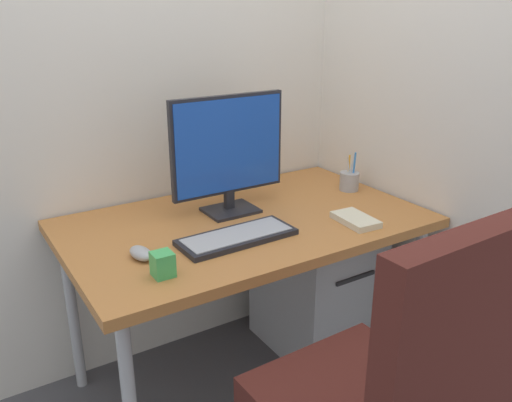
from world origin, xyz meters
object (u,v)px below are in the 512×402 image
(office_chair, at_px, (388,401))
(monitor, at_px, (228,150))
(mouse, at_px, (141,253))
(notebook, at_px, (356,220))
(pen_holder, at_px, (349,181))
(desk_clamp_accessory, at_px, (163,264))
(filing_cabinet, at_px, (316,281))
(keyboard, at_px, (237,237))

(office_chair, distance_m, monitor, 1.07)
(mouse, relative_size, notebook, 0.58)
(pen_holder, xyz_separation_m, desk_clamp_accessory, (-1.00, -0.30, -0.00))
(filing_cabinet, height_order, pen_holder, pen_holder)
(monitor, bearing_deg, office_chair, -95.86)
(filing_cabinet, relative_size, notebook, 3.60)
(office_chair, height_order, filing_cabinet, office_chair)
(office_chair, distance_m, pen_holder, 1.16)
(mouse, xyz_separation_m, desk_clamp_accessory, (0.02, -0.15, 0.02))
(filing_cabinet, xyz_separation_m, pen_holder, (0.16, -0.01, 0.45))
(keyboard, bearing_deg, filing_cabinet, 21.37)
(monitor, relative_size, desk_clamp_accessory, 6.14)
(filing_cabinet, distance_m, desk_clamp_accessory, 1.01)
(notebook, bearing_deg, mouse, 173.82)
(notebook, xyz_separation_m, desk_clamp_accessory, (-0.77, -0.01, 0.03))
(filing_cabinet, xyz_separation_m, monitor, (-0.41, 0.05, 0.66))
(filing_cabinet, xyz_separation_m, desk_clamp_accessory, (-0.85, -0.31, 0.45))
(office_chair, xyz_separation_m, desk_clamp_accessory, (-0.33, 0.62, 0.20))
(pen_holder, bearing_deg, office_chair, -125.98)
(office_chair, bearing_deg, monitor, 84.14)
(notebook, bearing_deg, pen_holder, 56.21)
(office_chair, distance_m, notebook, 0.78)
(keyboard, xyz_separation_m, notebook, (0.45, -0.10, 0.00))
(filing_cabinet, bearing_deg, keyboard, -158.63)
(notebook, bearing_deg, desk_clamp_accessory, -175.71)
(keyboard, height_order, pen_holder, pen_holder)
(keyboard, bearing_deg, desk_clamp_accessory, -161.25)
(monitor, xyz_separation_m, pen_holder, (0.57, -0.06, -0.20))
(monitor, relative_size, notebook, 2.59)
(keyboard, distance_m, desk_clamp_accessory, 0.34)
(office_chair, relative_size, pen_holder, 6.33)
(filing_cabinet, relative_size, pen_holder, 3.79)
(monitor, distance_m, pen_holder, 0.61)
(filing_cabinet, bearing_deg, desk_clamp_accessory, -159.61)
(office_chair, bearing_deg, keyboard, 90.98)
(notebook, bearing_deg, office_chair, -121.23)
(filing_cabinet, xyz_separation_m, keyboard, (-0.53, -0.21, 0.42))
(office_chair, bearing_deg, notebook, 54.87)
(monitor, bearing_deg, pen_holder, -5.78)
(monitor, bearing_deg, filing_cabinet, -6.52)
(desk_clamp_accessory, bearing_deg, monitor, 39.91)
(pen_holder, height_order, desk_clamp_accessory, pen_holder)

